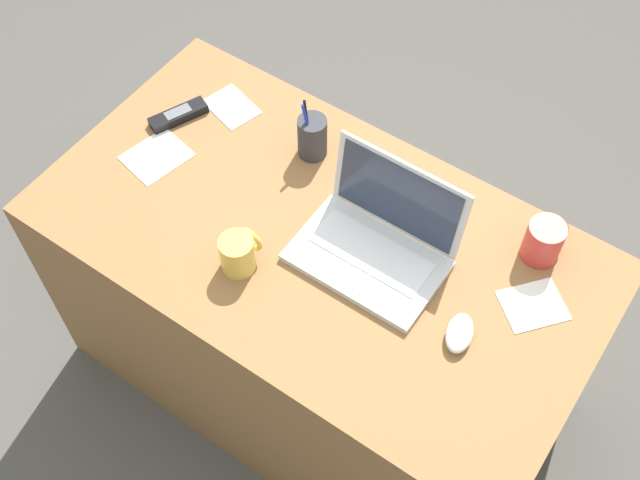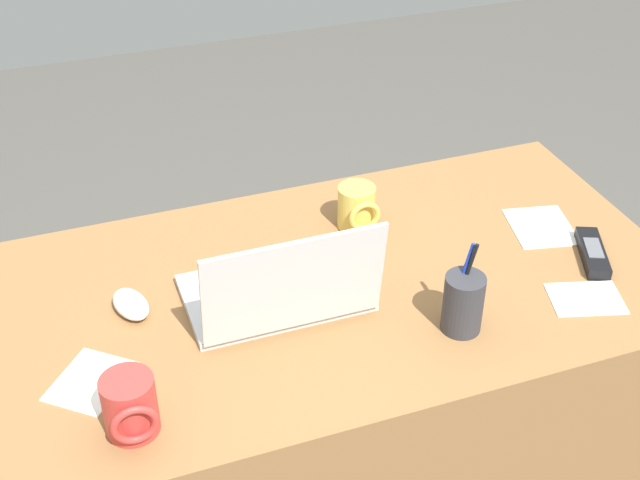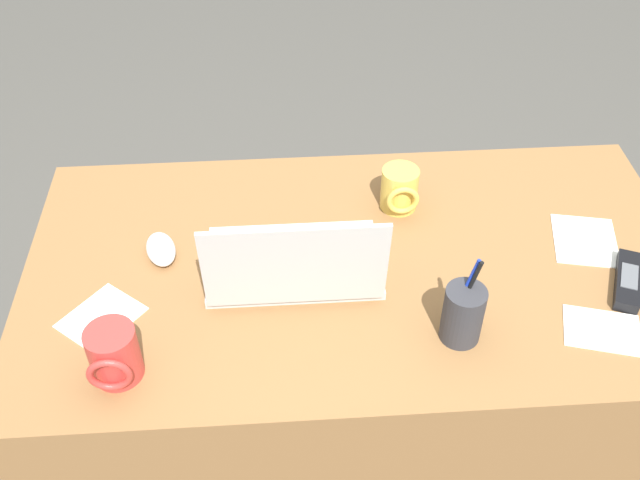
% 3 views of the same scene
% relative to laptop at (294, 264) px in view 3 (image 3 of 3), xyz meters
% --- Properties ---
extents(ground_plane, '(6.00, 6.00, 0.00)m').
position_rel_laptop_xyz_m(ground_plane, '(-0.13, -0.04, -0.77)').
color(ground_plane, '#4C4944').
extents(desk, '(1.33, 0.72, 0.72)m').
position_rel_laptop_xyz_m(desk, '(-0.13, -0.04, -0.41)').
color(desk, olive).
rests_on(desk, ground).
extents(laptop, '(0.34, 0.25, 0.22)m').
position_rel_laptop_xyz_m(laptop, '(0.00, 0.00, 0.00)').
color(laptop, silver).
rests_on(laptop, desk).
extents(computer_mouse, '(0.08, 0.11, 0.04)m').
position_rel_laptop_xyz_m(computer_mouse, '(0.26, -0.09, -0.03)').
color(computer_mouse, white).
rests_on(computer_mouse, desk).
extents(coffee_mug_white, '(0.08, 0.09, 0.09)m').
position_rel_laptop_xyz_m(coffee_mug_white, '(-0.23, -0.21, 0.00)').
color(coffee_mug_white, '#E0BC4C').
rests_on(coffee_mug_white, desk).
extents(coffee_mug_tall, '(0.09, 0.10, 0.10)m').
position_rel_laptop_xyz_m(coffee_mug_tall, '(0.31, 0.21, 0.01)').
color(coffee_mug_tall, '#C63833').
rests_on(coffee_mug_tall, desk).
extents(cordless_phone, '(0.10, 0.16, 0.03)m').
position_rel_laptop_xyz_m(cordless_phone, '(-0.64, 0.06, -0.03)').
color(cordless_phone, black).
rests_on(cordless_phone, desk).
extents(pen_holder, '(0.07, 0.07, 0.18)m').
position_rel_laptop_xyz_m(pen_holder, '(-0.29, 0.16, 0.01)').
color(pen_holder, '#333338').
rests_on(pen_holder, desk).
extents(paper_note_near_laptop, '(0.17, 0.17, 0.00)m').
position_rel_laptop_xyz_m(paper_note_near_laptop, '(0.36, 0.07, -0.04)').
color(paper_note_near_laptop, white).
rests_on(paper_note_near_laptop, desk).
extents(paper_note_left, '(0.16, 0.17, 0.00)m').
position_rel_laptop_xyz_m(paper_note_left, '(-0.60, -0.07, -0.04)').
color(paper_note_left, white).
rests_on(paper_note_left, desk).
extents(paper_note_right, '(0.16, 0.13, 0.00)m').
position_rel_laptop_xyz_m(paper_note_right, '(-0.55, 0.17, -0.04)').
color(paper_note_right, white).
rests_on(paper_note_right, desk).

